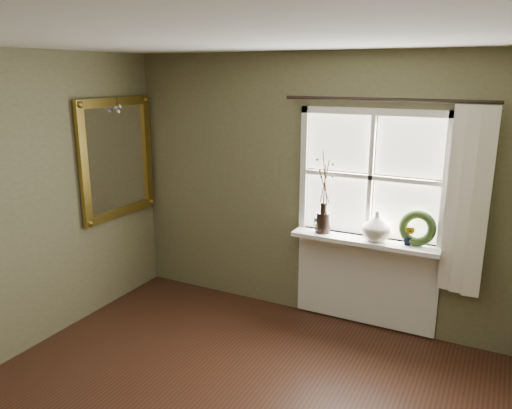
{
  "coord_description": "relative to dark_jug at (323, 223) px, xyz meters",
  "views": [
    {
      "loc": [
        1.64,
        -2.22,
        2.41
      ],
      "look_at": [
        -0.28,
        1.55,
        1.28
      ],
      "focal_mm": 35.0,
      "sensor_mm": 36.0,
      "label": 1
    }
  ],
  "objects": [
    {
      "name": "wreath",
      "position": [
        0.86,
        0.04,
        0.02
      ],
      "size": [
        0.33,
        0.17,
        0.33
      ],
      "primitive_type": "torus",
      "rotation": [
        1.36,
        0.0,
        0.08
      ],
      "color": "#2B3D1B",
      "rests_on": "window_sill"
    },
    {
      "name": "gilt_mirror",
      "position": [
        -2.11,
        -0.44,
        0.53
      ],
      "size": [
        0.1,
        1.04,
        1.24
      ],
      "color": "white",
      "rests_on": "wall_left"
    },
    {
      "name": "curtain_rod",
      "position": [
        0.5,
        0.05,
        1.16
      ],
      "size": [
        1.84,
        0.03,
        0.03
      ],
      "primitive_type": "cylinder",
      "rotation": [
        0.0,
        1.57,
        0.0
      ],
      "color": "black",
      "rests_on": "wall_back"
    },
    {
      "name": "ceiling",
      "position": [
        -0.15,
        -2.12,
        1.58
      ],
      "size": [
        4.5,
        4.5,
        0.0
      ],
      "primitive_type": "plane",
      "color": "silver",
      "rests_on": "ground"
    },
    {
      "name": "potted_plant_left",
      "position": [
        -0.07,
        0.0,
        -0.03
      ],
      "size": [
        0.08,
        0.06,
        0.15
      ],
      "primitive_type": "imported",
      "rotation": [
        0.0,
        0.0,
        0.14
      ],
      "color": "#2B3D1B",
      "rests_on": "window_sill"
    },
    {
      "name": "cream_vase",
      "position": [
        0.51,
        0.0,
        0.04
      ],
      "size": [
        0.32,
        0.32,
        0.27
      ],
      "primitive_type": "imported",
      "rotation": [
        0.0,
        0.0,
        0.27
      ],
      "color": "beige",
      "rests_on": "window_sill"
    },
    {
      "name": "window_sill",
      "position": [
        0.4,
        0.0,
        -0.12
      ],
      "size": [
        1.36,
        0.26,
        0.04
      ],
      "primitive_type": "cube",
      "color": "white",
      "rests_on": "wall_back"
    },
    {
      "name": "window_frame",
      "position": [
        0.4,
        0.11,
        0.46
      ],
      "size": [
        1.36,
        0.06,
        1.24
      ],
      "color": "white",
      "rests_on": "wall_back"
    },
    {
      "name": "curtain",
      "position": [
        1.24,
        0.01,
        0.35
      ],
      "size": [
        0.36,
        0.12,
        1.59
      ],
      "primitive_type": "cube",
      "color": "beige",
      "rests_on": "wall_back"
    },
    {
      "name": "wall_back",
      "position": [
        -0.15,
        0.18,
        0.28
      ],
      "size": [
        4.0,
        0.1,
        2.6
      ],
      "primitive_type": "cube",
      "color": "brown",
      "rests_on": "ground"
    },
    {
      "name": "dark_jug",
      "position": [
        0.0,
        0.0,
        0.0
      ],
      "size": [
        0.14,
        0.14,
        0.2
      ],
      "primitive_type": "cylinder",
      "rotation": [
        0.0,
        0.0,
        0.05
      ],
      "color": "black",
      "rests_on": "window_sill"
    },
    {
      "name": "potted_plant_right",
      "position": [
        0.8,
        0.0,
        -0.01
      ],
      "size": [
        0.11,
        0.1,
        0.18
      ],
      "primitive_type": "imported",
      "rotation": [
        0.0,
        0.0,
        -0.21
      ],
      "color": "#2B3D1B",
      "rests_on": "window_sill"
    },
    {
      "name": "window_apron",
      "position": [
        0.4,
        0.11,
        -0.56
      ],
      "size": [
        1.36,
        0.04,
        0.88
      ],
      "primitive_type": "cube",
      "color": "white",
      "rests_on": "ground"
    }
  ]
}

